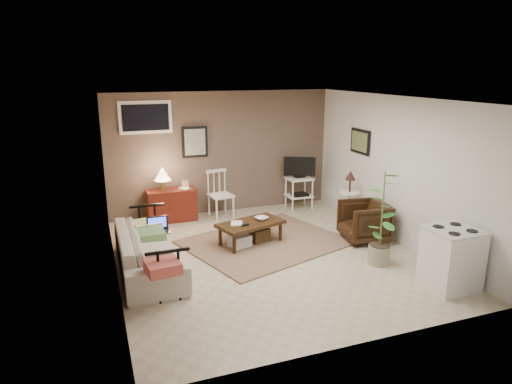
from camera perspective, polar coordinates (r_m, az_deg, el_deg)
name	(u,v)px	position (r m, az deg, el deg)	size (l,w,h in m)	color
floor	(268,256)	(7.15, 1.54, -8.01)	(5.00, 5.00, 0.00)	#C1B293
art_back	(195,142)	(8.89, -7.66, 6.22)	(0.50, 0.03, 0.60)	black
art_right	(360,141)	(8.64, 12.91, 6.18)	(0.03, 0.60, 0.45)	black
window	(145,117)	(8.68, -13.65, 9.05)	(0.96, 0.03, 0.60)	white
rug	(265,242)	(7.67, 1.18, -6.27)	(2.46, 1.97, 0.02)	#7E6049
coffee_table	(250,231)	(7.53, -0.71, -4.94)	(1.19, 0.84, 0.41)	#35210E
sofa	(148,244)	(6.69, -13.35, -6.39)	(2.07, 0.60, 0.81)	beige
sofa_pillows	(154,244)	(6.44, -12.69, -6.32)	(0.40, 1.96, 0.14)	beige
sofa_end_rails	(157,247)	(6.73, -12.31, -6.73)	(0.56, 2.06, 0.69)	black
laptop	(158,227)	(7.01, -12.16, -4.29)	(0.32, 0.23, 0.22)	black
red_console	(171,202)	(8.80, -10.57, -1.24)	(0.91, 0.41, 1.06)	maroon
spindle_chair	(220,195)	(8.88, -4.46, -0.43)	(0.48, 0.48, 0.92)	white
tv_stand	(299,181)	(9.43, 5.45, 1.35)	(0.60, 0.41, 1.08)	white
side_table	(350,191)	(8.60, 11.62, 0.13)	(0.38, 0.38, 1.01)	white
armchair	(364,220)	(7.88, 13.38, -3.37)	(0.71, 0.67, 0.73)	black
potted_plant	(382,215)	(6.87, 15.49, -2.79)	(0.36, 0.36, 1.43)	#9E947D
stove	(451,258)	(6.56, 23.24, -7.64)	(0.64, 0.59, 0.83)	white
bowl	(262,214)	(7.56, 0.70, -2.76)	(0.20, 0.05, 0.20)	#35210E
book_table	(231,217)	(7.36, -3.16, -3.11)	(0.18, 0.02, 0.25)	#35210E
book_console	(182,184)	(8.67, -9.27, 0.93)	(0.15, 0.02, 0.20)	#35210E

